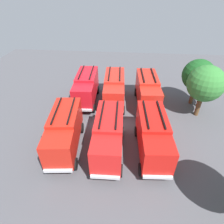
{
  "coord_description": "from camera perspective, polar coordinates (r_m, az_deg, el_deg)",
  "views": [
    {
      "loc": [
        17.27,
        1.62,
        13.81
      ],
      "look_at": [
        0.0,
        0.0,
        1.4
      ],
      "focal_mm": 29.85,
      "sensor_mm": 36.0,
      "label": 1
    }
  ],
  "objects": [
    {
      "name": "ground_plane",
      "position": [
        22.17,
        -0.0,
        -2.94
      ],
      "size": [
        51.86,
        51.86,
        0.0
      ],
      "primitive_type": "plane",
      "color": "#4C4C51"
    },
    {
      "name": "fire_truck_1",
      "position": [
        18.24,
        -14.37,
        -5.5
      ],
      "size": [
        7.42,
        3.39,
        3.88
      ],
      "rotation": [
        0.0,
        0.0,
        0.11
      ],
      "color": "red",
      "rests_on": "ground"
    },
    {
      "name": "tree_0",
      "position": [
        25.85,
        24.89,
        10.15
      ],
      "size": [
        3.91,
        3.91,
        6.07
      ],
      "color": "brown",
      "rests_on": "ground"
    },
    {
      "name": "fire_truck_2",
      "position": [
        24.55,
        0.73,
        7.23
      ],
      "size": [
        7.31,
        3.04,
        3.88
      ],
      "rotation": [
        0.0,
        0.0,
        0.05
      ],
      "color": "red",
      "rests_on": "ground"
    },
    {
      "name": "traffic_cone_0",
      "position": [
        21.61,
        -19.67,
        -5.57
      ],
      "size": [
        0.44,
        0.44,
        0.63
      ],
      "primitive_type": "cone",
      "color": "#F2600C",
      "rests_on": "ground"
    },
    {
      "name": "firefighter_0",
      "position": [
        19.54,
        -20.08,
        -8.55
      ],
      "size": [
        0.45,
        0.48,
        1.6
      ],
      "rotation": [
        0.0,
        0.0,
        2.45
      ],
      "color": "black",
      "rests_on": "ground"
    },
    {
      "name": "fire_truck_0",
      "position": [
        25.15,
        -7.9,
        7.62
      ],
      "size": [
        7.31,
        3.05,
        3.88
      ],
      "rotation": [
        0.0,
        0.0,
        0.05
      ],
      "color": "red",
      "rests_on": "ground"
    },
    {
      "name": "fire_truck_4",
      "position": [
        24.58,
        10.83,
        6.6
      ],
      "size": [
        7.33,
        3.11,
        3.88
      ],
      "rotation": [
        0.0,
        0.0,
        0.06
      ],
      "color": "red",
      "rests_on": "ground"
    },
    {
      "name": "tree_2",
      "position": [
        23.48,
        26.75,
        7.72
      ],
      "size": [
        4.11,
        4.11,
        6.37
      ],
      "color": "brown",
      "rests_on": "ground"
    },
    {
      "name": "traffic_cone_1",
      "position": [
        27.77,
        15.5,
        5.12
      ],
      "size": [
        0.45,
        0.45,
        0.64
      ],
      "primitive_type": "cone",
      "color": "#F2600C",
      "rests_on": "ground"
    },
    {
      "name": "fire_truck_5",
      "position": [
        17.62,
        12.41,
        -6.86
      ],
      "size": [
        7.34,
        3.12,
        3.88
      ],
      "rotation": [
        0.0,
        0.0,
        0.06
      ],
      "color": "red",
      "rests_on": "ground"
    },
    {
      "name": "tree_1",
      "position": [
        25.97,
        26.25,
        7.27
      ],
      "size": [
        2.91,
        2.91,
        4.51
      ],
      "color": "brown",
      "rests_on": "ground"
    },
    {
      "name": "firefighter_1",
      "position": [
        21.7,
        -4.11,
        -0.56
      ],
      "size": [
        0.48,
        0.4,
        1.84
      ],
      "rotation": [
        0.0,
        0.0,
        2.04
      ],
      "color": "black",
      "rests_on": "ground"
    },
    {
      "name": "fire_truck_3",
      "position": [
        17.22,
        -1.03,
        -7.03
      ],
      "size": [
        7.26,
        2.91,
        3.88
      ],
      "rotation": [
        0.0,
        0.0,
        0.03
      ],
      "color": "red",
      "rests_on": "ground"
    }
  ]
}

